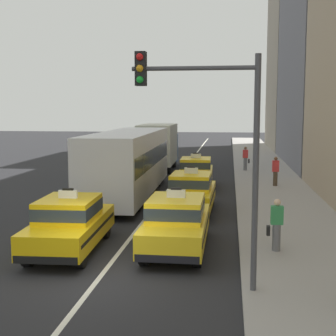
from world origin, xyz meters
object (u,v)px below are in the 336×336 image
Objects in this scene: taxi_right_nearest at (176,222)px; traffic_light_pole at (213,130)px; pedestrian_mid_block at (275,171)px; pedestrian_by_storefront at (276,225)px; box_truck_left_third at (159,145)px; taxi_right_second at (191,192)px; taxi_right_third at (196,172)px; taxi_left_nearest at (70,223)px; pedestrian_trailing at (246,158)px; bus_left_second at (129,160)px.

taxi_right_nearest is 4.62m from traffic_light_pole.
pedestrian_mid_block reaches higher than pedestrian_by_storefront.
pedestrian_mid_block is 12.32m from pedestrian_by_storefront.
box_truck_left_third is 4.38× the size of pedestrian_mid_block.
taxi_right_second and taxi_right_third have the same top height.
pedestrian_mid_block is at bearing 60.06° from taxi_left_nearest.
taxi_left_nearest is 1.01× the size of taxi_right_second.
taxi_left_nearest is 6.80m from taxi_right_second.
taxi_right_third is 2.84× the size of pedestrian_trailing.
taxi_left_nearest and taxi_right_nearest have the same top height.
taxi_right_second is 2.84× the size of pedestrian_trailing.
traffic_light_pole is (4.63, -22.73, 2.04)m from box_truck_left_third.
bus_left_second is 4.46m from taxi_right_third.
pedestrian_mid_block is (7.40, 3.43, -0.86)m from bus_left_second.
taxi_right_third is 0.83× the size of traffic_light_pole.
bus_left_second is 10.67m from box_truck_left_third.
taxi_right_third is at bearing -67.20° from box_truck_left_third.
box_truck_left_third reaches higher than bus_left_second.
pedestrian_trailing is (2.67, 18.75, 0.08)m from taxi_right_nearest.
bus_left_second is at bearing 110.55° from traffic_light_pole.
taxi_right_second is (3.21, 6.00, 0.00)m from taxi_left_nearest.
pedestrian_mid_block is 0.29× the size of traffic_light_pole.
bus_left_second is 6.95× the size of pedestrian_trailing.
traffic_light_pole is (-1.47, -22.11, 2.86)m from pedestrian_trailing.
taxi_right_third is (2.94, 12.30, 0.00)m from taxi_left_nearest.
pedestrian_by_storefront is 18.89m from pedestrian_trailing.
taxi_left_nearest is 2.86× the size of pedestrian_trailing.
box_truck_left_third reaches higher than pedestrian_by_storefront.
pedestrian_by_storefront is (3.22, -11.94, 0.04)m from taxi_right_third.
box_truck_left_third is 1.53× the size of taxi_right_second.
taxi_right_third is at bearing 92.38° from taxi_right_second.
pedestrian_mid_block is at bearing 4.33° from taxi_right_third.
taxi_right_second is at bearing -43.92° from bus_left_second.
pedestrian_mid_block is 1.03× the size of pedestrian_by_storefront.
box_truck_left_third is 4.52× the size of pedestrian_by_storefront.
taxi_left_nearest is at bearing -103.45° from taxi_right_third.
pedestrian_by_storefront is at bearing -54.56° from bus_left_second.
traffic_light_pole is at bearing -93.81° from pedestrian_trailing.
taxi_left_nearest is 0.41× the size of bus_left_second.
taxi_right_nearest and taxi_right_third have the same top height.
pedestrian_by_storefront is at bearing 61.16° from traffic_light_pole.
taxi_right_second is 7.78m from pedestrian_mid_block.
pedestrian_trailing is (2.66, 13.26, 0.08)m from taxi_right_second.
taxi_left_nearest and taxi_right_third have the same top height.
taxi_left_nearest is 0.83× the size of traffic_light_pole.
box_truck_left_third is at bearing 101.53° from traffic_light_pole.
pedestrian_mid_block is at bearing 24.85° from bus_left_second.
taxi_right_second is (3.33, -3.21, -0.94)m from bus_left_second.
taxi_right_nearest is at bearing -88.76° from taxi_right_third.
box_truck_left_third is at bearing 174.21° from pedestrian_trailing.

